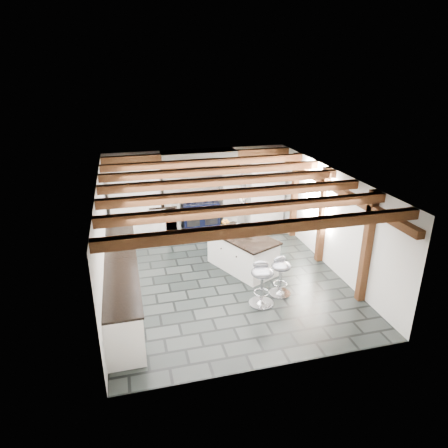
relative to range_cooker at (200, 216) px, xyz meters
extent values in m
plane|color=black|center=(0.00, -2.68, -0.47)|extent=(6.00, 6.00, 0.00)
plane|color=white|center=(0.00, 0.32, 0.68)|extent=(5.00, 0.00, 5.00)
plane|color=white|center=(-2.50, -2.68, 0.68)|extent=(0.00, 6.00, 6.00)
plane|color=white|center=(2.50, -2.68, 0.68)|extent=(0.00, 6.00, 6.00)
plane|color=white|center=(0.00, -2.68, 1.83)|extent=(6.00, 6.00, 0.00)
cube|color=white|center=(-0.80, 0.02, 0.48)|extent=(0.40, 0.60, 1.90)
cube|color=white|center=(0.80, 0.02, 0.48)|extent=(0.40, 0.60, 1.90)
cube|color=brown|center=(0.00, 0.02, 1.52)|extent=(2.10, 0.65, 0.18)
cube|color=white|center=(0.00, 0.02, 1.68)|extent=(2.00, 0.60, 0.31)
cube|color=black|center=(0.00, -0.30, 1.58)|extent=(1.00, 0.03, 0.22)
cube|color=silver|center=(0.00, -0.31, 1.58)|extent=(0.90, 0.01, 0.14)
cube|color=white|center=(-1.75, 0.02, 0.53)|extent=(1.30, 0.58, 2.00)
cube|color=white|center=(1.90, 0.02, 0.53)|extent=(1.00, 0.58, 2.00)
cube|color=white|center=(-2.20, -3.28, -0.03)|extent=(0.60, 3.80, 0.88)
cube|color=black|center=(-2.20, -3.28, 0.43)|extent=(0.64, 3.80, 0.04)
cube|color=white|center=(-1.05, 0.02, -0.03)|extent=(0.70, 0.60, 0.88)
cube|color=black|center=(-1.05, 0.02, 0.43)|extent=(0.74, 0.64, 0.04)
cube|color=brown|center=(2.42, -2.68, 1.48)|extent=(0.15, 5.80, 0.14)
plane|color=white|center=(2.48, -2.08, 1.08)|extent=(0.00, 0.90, 0.90)
cube|color=brown|center=(0.00, -5.28, 1.74)|extent=(5.00, 0.16, 0.16)
cube|color=brown|center=(0.00, -4.41, 1.74)|extent=(5.00, 0.16, 0.16)
cube|color=brown|center=(0.00, -3.54, 1.74)|extent=(5.00, 0.16, 0.16)
cube|color=brown|center=(0.00, -2.68, 1.74)|extent=(5.00, 0.16, 0.16)
cube|color=brown|center=(0.00, -1.81, 1.74)|extent=(5.00, 0.16, 0.16)
cube|color=brown|center=(0.00, -0.94, 1.74)|extent=(5.00, 0.16, 0.16)
cube|color=brown|center=(0.00, -0.08, 1.74)|extent=(5.00, 0.16, 0.16)
cube|color=brown|center=(2.42, -4.28, 0.68)|extent=(0.15, 0.15, 2.30)
cube|color=brown|center=(2.42, -2.48, 0.68)|extent=(0.15, 0.15, 2.30)
cube|color=brown|center=(2.42, -0.88, 0.68)|extent=(0.15, 0.15, 2.30)
cylinder|color=black|center=(0.45, -2.73, 1.46)|extent=(0.01, 0.01, 0.56)
cylinder|color=white|center=(0.45, -2.73, 1.13)|extent=(0.09, 0.09, 0.22)
cylinder|color=black|center=(0.50, -2.43, 1.46)|extent=(0.01, 0.01, 0.56)
cylinder|color=white|center=(0.50, -2.43, 1.13)|extent=(0.09, 0.09, 0.22)
cylinder|color=black|center=(0.55, -2.13, 1.46)|extent=(0.01, 0.01, 0.56)
cylinder|color=white|center=(0.55, -2.13, 1.13)|extent=(0.09, 0.09, 0.22)
cube|color=black|center=(0.00, 0.00, -0.02)|extent=(1.00, 0.60, 0.90)
ellipsoid|color=silver|center=(-0.25, 0.00, 0.46)|extent=(0.28, 0.28, 0.11)
ellipsoid|color=silver|center=(0.25, 0.00, 0.46)|extent=(0.28, 0.28, 0.11)
cylinder|color=silver|center=(0.00, -0.32, 0.35)|extent=(0.95, 0.03, 0.03)
cube|color=black|center=(-0.25, -0.30, -0.02)|extent=(0.35, 0.02, 0.30)
cube|color=black|center=(0.25, -0.30, -0.02)|extent=(0.35, 0.02, 0.30)
cube|color=white|center=(0.50, -2.42, -0.08)|extent=(1.39, 1.79, 0.78)
cube|color=black|center=(0.50, -2.42, 0.34)|extent=(1.48, 1.88, 0.04)
imported|color=white|center=(0.19, -2.07, 0.44)|extent=(0.22, 0.22, 0.17)
ellipsoid|color=#BF731B|center=(0.19, -2.07, 0.58)|extent=(0.18, 0.18, 0.11)
cylinder|color=white|center=(0.49, -2.08, 0.44)|extent=(0.11, 0.11, 0.16)
imported|color=white|center=(0.61, -2.46, 0.39)|extent=(0.30, 0.30, 0.06)
cylinder|color=white|center=(0.68, -2.29, 0.40)|extent=(0.04, 0.04, 0.09)
cylinder|color=white|center=(0.68, -2.29, 0.46)|extent=(0.20, 0.20, 0.01)
cylinder|color=#C4B583|center=(0.68, -2.29, 0.49)|extent=(0.15, 0.15, 0.06)
cylinder|color=silver|center=(0.93, -3.69, -0.45)|extent=(0.45, 0.45, 0.03)
cone|color=silver|center=(0.93, -3.69, -0.40)|extent=(0.20, 0.20, 0.08)
cylinder|color=silver|center=(0.93, -3.69, -0.13)|extent=(0.05, 0.05, 0.56)
torus|color=silver|center=(0.93, -3.69, -0.22)|extent=(0.28, 0.28, 0.02)
ellipsoid|color=gray|center=(0.93, -3.69, 0.18)|extent=(0.47, 0.47, 0.18)
ellipsoid|color=gray|center=(0.91, -3.59, 0.28)|extent=(0.30, 0.16, 0.16)
cylinder|color=silver|center=(0.43, -3.95, -0.45)|extent=(0.49, 0.49, 0.03)
cone|color=silver|center=(0.43, -3.95, -0.40)|extent=(0.22, 0.22, 0.09)
cylinder|color=silver|center=(0.43, -3.95, -0.10)|extent=(0.06, 0.06, 0.61)
torus|color=silver|center=(0.43, -3.95, -0.20)|extent=(0.31, 0.31, 0.02)
ellipsoid|color=gray|center=(0.43, -3.95, 0.24)|extent=(0.53, 0.53, 0.20)
ellipsoid|color=gray|center=(0.45, -3.84, 0.36)|extent=(0.33, 0.19, 0.17)
camera|label=1|loc=(-1.98, -10.32, 3.95)|focal=32.00mm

